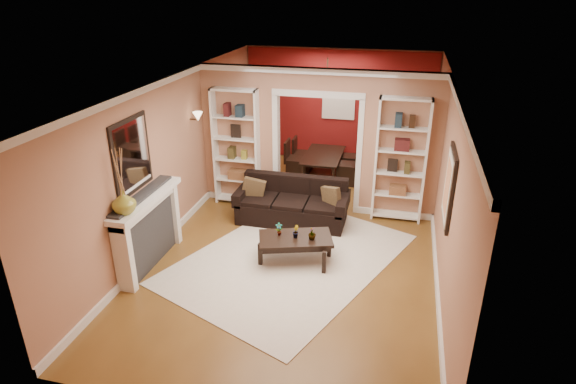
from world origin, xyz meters
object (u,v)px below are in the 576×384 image
(bookshelf_left, at_px, (237,148))
(coffee_table, at_px, (295,249))
(dining_table, at_px, (324,165))
(sofa, at_px, (292,202))
(fireplace, at_px, (150,231))
(bookshelf_right, at_px, (400,161))

(bookshelf_left, bearing_deg, coffee_table, -49.92)
(coffee_table, height_order, dining_table, dining_table)
(sofa, xyz_separation_m, coffee_table, (0.37, -1.33, -0.19))
(fireplace, bearing_deg, bookshelf_left, 77.95)
(bookshelf_left, distance_m, dining_table, 2.46)
(bookshelf_right, bearing_deg, dining_table, 132.87)
(fireplace, bearing_deg, bookshelf_right, 34.80)
(fireplace, bearing_deg, coffee_table, 15.96)
(sofa, relative_size, bookshelf_left, 0.89)
(coffee_table, bearing_deg, fireplace, 177.99)
(sofa, height_order, fireplace, fireplace)
(sofa, height_order, bookshelf_left, bookshelf_left)
(coffee_table, height_order, bookshelf_right, bookshelf_right)
(bookshelf_right, xyz_separation_m, fireplace, (-3.64, -2.53, -0.57))
(coffee_table, distance_m, fireplace, 2.27)
(sofa, xyz_separation_m, bookshelf_left, (-1.24, 0.58, 0.75))
(coffee_table, relative_size, fireplace, 0.67)
(fireplace, bearing_deg, sofa, 47.62)
(bookshelf_right, height_order, fireplace, bookshelf_right)
(bookshelf_left, bearing_deg, sofa, -25.08)
(bookshelf_left, relative_size, fireplace, 1.35)
(coffee_table, xyz_separation_m, fireplace, (-2.15, -0.62, 0.37))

